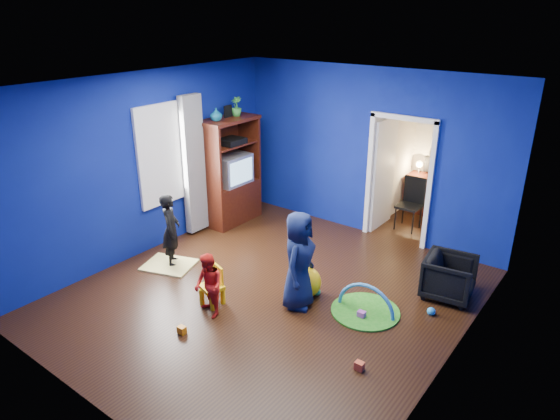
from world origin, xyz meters
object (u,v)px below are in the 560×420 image
Objects in this scene: folding_chair at (409,205)px; hopper_ball at (306,282)px; tv_armoire at (230,171)px; crt_tv at (232,169)px; play_mat at (365,311)px; toddler_red at (209,286)px; child_black at (171,230)px; study_desk at (429,195)px; armchair at (449,277)px; kid_chair at (212,288)px; vase at (216,115)px; child_navy at (299,260)px.

hopper_ball is at bearing -93.55° from folding_chair.
crt_tv is at bearing 0.00° from tv_armoire.
play_mat is (0.87, 0.14, -0.21)m from hopper_ball.
hopper_ball is (0.74, 1.14, -0.22)m from toddler_red.
child_black reaches higher than play_mat.
play_mat is 3.91m from study_desk.
hopper_ball is (2.20, 0.47, -0.36)m from child_black.
crt_tv is 3.04m from hopper_ball.
toddler_red is 2.00× the size of hopper_ball.
kid_chair is at bearing 122.80° from armchair.
toddler_red is at bearing -122.90° from hopper_ball.
folding_chair reaches higher than hopper_ball.
child_black is at bearing -168.61° from play_mat.
child_black is 2.66× the size of hopper_ball.
child_black is 1.32× the size of study_desk.
hopper_ball reaches higher than play_mat.
toddler_red is 1.75× the size of kid_chair.
tv_armoire is 2.15× the size of play_mat.
crt_tv is at bearing -136.89° from study_desk.
tv_armoire is 3.30m from folding_chair.
hopper_ball is 0.48× the size of play_mat.
vase reaches higher than hopper_ball.
child_navy reaches higher than play_mat.
crt_tv is 2.98m from kid_chair.
child_navy is at bearing 125.13° from armchair.
play_mat is (3.46, -1.23, -1.01)m from crt_tv.
folding_chair is (0.14, 3.27, -0.22)m from child_navy.
toddler_red reaches higher than study_desk.
crt_tv is at bearing 152.05° from hopper_ball.
vase is 0.31× the size of crt_tv.
vase is at bearing 83.68° from armchair.
child_black is 0.59× the size of tv_armoire.
vase is at bearing -27.48° from child_black.
vase is 0.24× the size of folding_chair.
tv_armoire is at bearing 79.61° from armchair.
vase is 0.24× the size of play_mat.
toddler_red reaches higher than hopper_ball.
armchair is 0.58× the size of child_black.
armchair is 2.31m from folding_chair.
armchair is 0.34× the size of tv_armoire.
folding_chair is (-1.41, 1.83, 0.15)m from armchair.
hopper_ball is at bearing -22.23° from vase.
folding_chair is at bearing 30.57° from crt_tv.
child_black reaches higher than kid_chair.
armchair is 0.49× the size of child_navy.
kid_chair is (1.31, -0.47, -0.33)m from child_black.
play_mat is at bearing -80.42° from child_navy.
tv_armoire is at bearing 180.00° from crt_tv.
play_mat is at bearing -19.37° from tv_armoire.
tv_armoire is at bearing 42.69° from child_navy.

